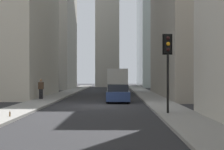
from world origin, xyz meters
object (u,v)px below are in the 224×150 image
discarded_bottle (10,114)px  traffic_light_foreground (168,55)px  pedestrian (41,88)px  delivery_truck (118,81)px  sedan_navy (118,94)px

discarded_bottle → traffic_light_foreground: bearing=-77.7°
pedestrian → delivery_truck: bearing=-28.6°
traffic_light_foreground → discarded_bottle: (-1.70, 7.84, -2.96)m
delivery_truck → traffic_light_foreground: (-23.16, -2.58, 1.75)m
delivery_truck → pedestrian: (-11.85, 6.46, -0.41)m
traffic_light_foreground → discarded_bottle: size_ratio=15.45×
sedan_navy → traffic_light_foreground: size_ratio=1.03×
sedan_navy → pedestrian: (1.84, 6.46, 0.38)m
pedestrian → discarded_bottle: 13.09m
sedan_navy → pedestrian: size_ratio=2.58×
delivery_truck → sedan_navy: bearing=180.0°
delivery_truck → discarded_bottle: (-24.86, 5.26, -1.21)m
discarded_bottle → delivery_truck: bearing=-11.9°
delivery_truck → sedan_navy: size_ratio=1.50×
delivery_truck → sedan_navy: 13.71m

